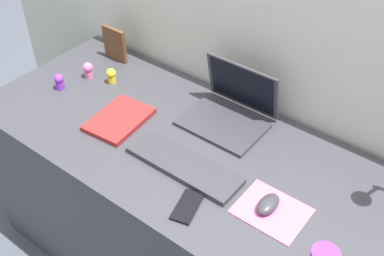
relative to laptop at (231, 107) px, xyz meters
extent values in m
cube|color=beige|center=(-0.03, 0.17, -0.13)|extent=(2.87, 0.05, 1.32)
cube|color=#38383D|center=(-0.03, -0.22, -0.42)|extent=(1.67, 0.70, 0.74)
cube|color=#333338|center=(0.00, -0.06, -0.05)|extent=(0.30, 0.21, 0.01)
cube|color=#333338|center=(0.00, 0.07, 0.06)|extent=(0.30, 0.05, 0.20)
cube|color=black|center=(0.00, 0.06, 0.06)|extent=(0.27, 0.04, 0.17)
cube|color=#333338|center=(0.02, -0.31, -0.04)|extent=(0.41, 0.13, 0.02)
cube|color=pink|center=(0.35, -0.30, -0.05)|extent=(0.21, 0.17, 0.00)
ellipsoid|color=#333338|center=(0.34, -0.29, -0.03)|extent=(0.06, 0.10, 0.03)
cube|color=black|center=(0.14, -0.44, -0.05)|extent=(0.09, 0.14, 0.01)
cube|color=maroon|center=(-0.32, -0.27, -0.04)|extent=(0.19, 0.25, 0.02)
cube|color=brown|center=(-0.64, 0.04, 0.02)|extent=(0.12, 0.02, 0.15)
cylinder|color=purple|center=(-0.66, -0.26, -0.04)|extent=(0.03, 0.03, 0.03)
sphere|color=purple|center=(-0.66, -0.26, -0.01)|extent=(0.04, 0.04, 0.04)
cylinder|color=yellow|center=(-0.52, -0.10, -0.04)|extent=(0.03, 0.03, 0.03)
sphere|color=yellow|center=(-0.52, -0.10, -0.01)|extent=(0.04, 0.04, 0.04)
cylinder|color=pink|center=(-0.63, -0.13, -0.04)|extent=(0.03, 0.03, 0.03)
sphere|color=pink|center=(-0.63, -0.13, -0.01)|extent=(0.04, 0.04, 0.04)
camera|label=1|loc=(0.74, -1.20, 1.08)|focal=44.81mm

